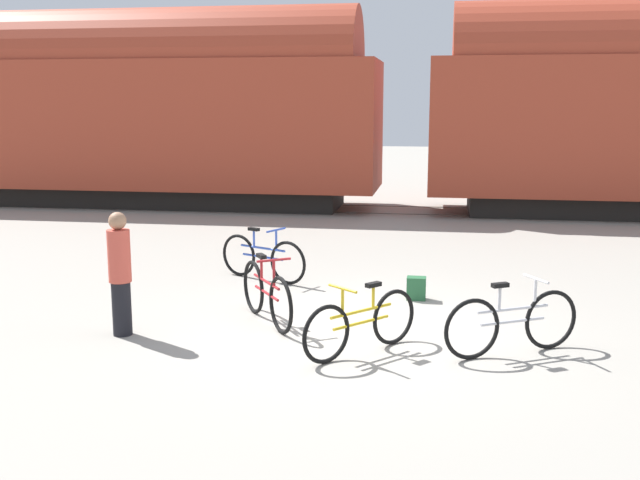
# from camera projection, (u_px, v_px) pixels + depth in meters

# --- Properties ---
(ground_plane) EXTENTS (80.00, 80.00, 0.00)m
(ground_plane) POSITION_uv_depth(u_px,v_px,m) (358.00, 330.00, 9.64)
(ground_plane) COLOR gray
(freight_train) EXTENTS (27.99, 3.01, 5.40)m
(freight_train) POSITION_uv_depth(u_px,v_px,m) (405.00, 104.00, 19.67)
(freight_train) COLOR black
(freight_train) RESTS_ON ground_plane
(rail_near) EXTENTS (39.99, 0.07, 0.01)m
(rail_near) POSITION_uv_depth(u_px,v_px,m) (401.00, 214.00, 19.49)
(rail_near) COLOR #4C4238
(rail_near) RESTS_ON ground_plane
(rail_far) EXTENTS (39.99, 0.07, 0.01)m
(rail_far) POSITION_uv_depth(u_px,v_px,m) (404.00, 206.00, 20.88)
(rail_far) COLOR #4C4238
(rail_far) RESTS_ON ground_plane
(bicycle_silver) EXTENTS (1.58, 0.93, 0.89)m
(bicycle_silver) POSITION_uv_depth(u_px,v_px,m) (512.00, 323.00, 8.64)
(bicycle_silver) COLOR black
(bicycle_silver) RESTS_ON ground_plane
(bicycle_yellow) EXTENTS (1.18, 1.34, 0.84)m
(bicycle_yellow) POSITION_uv_depth(u_px,v_px,m) (361.00, 324.00, 8.67)
(bicycle_yellow) COLOR black
(bicycle_yellow) RESTS_ON ground_plane
(bicycle_maroon) EXTENTS (1.02, 1.50, 0.92)m
(bicycle_maroon) POSITION_uv_depth(u_px,v_px,m) (267.00, 294.00, 9.87)
(bicycle_maroon) COLOR black
(bicycle_maroon) RESTS_ON ground_plane
(bicycle_blue) EXTENTS (1.59, 0.82, 0.88)m
(bicycle_blue) POSITION_uv_depth(u_px,v_px,m) (263.00, 258.00, 12.25)
(bicycle_blue) COLOR black
(bicycle_blue) RESTS_ON ground_plane
(person_in_red) EXTENTS (0.28, 0.28, 1.56)m
(person_in_red) POSITION_uv_depth(u_px,v_px,m) (120.00, 273.00, 9.28)
(person_in_red) COLOR black
(person_in_red) RESTS_ON ground_plane
(backpack) EXTENTS (0.28, 0.20, 0.34)m
(backpack) POSITION_uv_depth(u_px,v_px,m) (416.00, 288.00, 11.08)
(backpack) COLOR #235633
(backpack) RESTS_ON ground_plane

